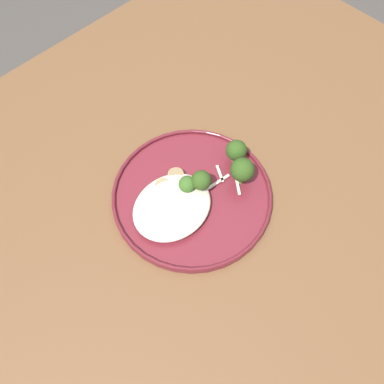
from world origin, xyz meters
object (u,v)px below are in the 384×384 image
seared_scallop_center_golden (154,194)px  broccoli_floret_near_rim (236,151)px  dinner_plate (192,195)px  seared_scallop_front_small (176,175)px  broccoli_floret_beside_noodles (242,170)px  broccoli_floret_tall_stalk (201,181)px  seared_scallop_tiny_bay (163,187)px  seared_scallop_right_edge (172,206)px  broccoli_floret_right_tilted (186,184)px

seared_scallop_center_golden → broccoli_floret_near_rim: bearing=163.4°
dinner_plate → seared_scallop_front_small: (-0.00, -0.05, 0.01)m
seared_scallop_front_small → broccoli_floret_beside_noodles: (-0.08, 0.09, 0.03)m
seared_scallop_center_golden → broccoli_floret_tall_stalk: (-0.07, 0.05, 0.03)m
seared_scallop_front_small → broccoli_floret_near_rim: bearing=155.2°
seared_scallop_center_golden → seared_scallop_front_small: bearing=-179.0°
seared_scallop_tiny_bay → broccoli_floret_near_rim: size_ratio=0.61×
seared_scallop_right_edge → dinner_plate: bearing=176.5°
seared_scallop_front_small → broccoli_floret_right_tilted: (0.01, 0.03, 0.02)m
seared_scallop_right_edge → seared_scallop_front_small: bearing=-139.6°
seared_scallop_tiny_bay → seared_scallop_center_golden: size_ratio=0.98×
seared_scallop_right_edge → seared_scallop_center_golden: (0.01, -0.04, -0.00)m
dinner_plate → seared_scallop_tiny_bay: bearing=-53.9°
broccoli_floret_near_rim → broccoli_floret_beside_noodles: broccoli_floret_beside_noodles is taller
seared_scallop_tiny_bay → broccoli_floret_right_tilted: (-0.03, 0.03, 0.02)m
seared_scallop_tiny_bay → broccoli_floret_beside_noodles: size_ratio=0.52×
seared_scallop_center_golden → broccoli_floret_near_rim: broccoli_floret_near_rim is taller
seared_scallop_front_small → broccoli_floret_beside_noodles: broccoli_floret_beside_noodles is taller
seared_scallop_tiny_bay → broccoli_floret_tall_stalk: (-0.05, 0.05, 0.02)m
broccoli_floret_right_tilted → dinner_plate: bearing=103.3°
seared_scallop_right_edge → broccoli_floret_beside_noodles: (-0.13, 0.05, 0.03)m
broccoli_floret_tall_stalk → broccoli_floret_near_rim: (-0.09, -0.00, -0.00)m
dinner_plate → seared_scallop_tiny_bay: (0.03, -0.04, 0.01)m
broccoli_floret_near_rim → broccoli_floret_beside_noodles: (0.03, 0.04, 0.01)m
seared_scallop_front_small → broccoli_floret_tall_stalk: bearing=104.7°
broccoli_floret_near_rim → broccoli_floret_right_tilted: bearing=-8.4°
dinner_plate → seared_scallop_tiny_bay: 0.05m
dinner_plate → broccoli_floret_tall_stalk: broccoli_floret_tall_stalk is taller
broccoli_floret_near_rim → broccoli_floret_beside_noodles: 0.05m
seared_scallop_center_golden → broccoli_floret_beside_noodles: broccoli_floret_beside_noodles is taller
seared_scallop_front_small → seared_scallop_center_golden: 0.06m
broccoli_floret_tall_stalk → broccoli_floret_right_tilted: size_ratio=1.24×
seared_scallop_right_edge → broccoli_floret_near_rim: 0.16m
seared_scallop_center_golden → broccoli_floret_beside_noodles: 0.16m
seared_scallop_center_golden → broccoli_floret_right_tilted: (-0.05, 0.03, 0.02)m
dinner_plate → seared_scallop_right_edge: size_ratio=9.78×
seared_scallop_front_small → seared_scallop_center_golden: (0.06, 0.00, -0.00)m
seared_scallop_front_small → seared_scallop_right_edge: 0.07m
seared_scallop_right_edge → broccoli_floret_right_tilted: 0.05m
seared_scallop_tiny_bay → broccoli_floret_tall_stalk: size_ratio=0.58×
dinner_plate → seared_scallop_right_edge: bearing=-3.5°
broccoli_floret_tall_stalk → broccoli_floret_near_rim: 0.09m
seared_scallop_center_golden → broccoli_floret_tall_stalk: broccoli_floret_tall_stalk is taller
seared_scallop_tiny_bay → seared_scallop_right_edge: same height
broccoli_floret_near_rim → broccoli_floret_beside_noodles: size_ratio=0.84×
broccoli_floret_tall_stalk → broccoli_floret_right_tilted: (0.02, -0.02, -0.01)m
broccoli_floret_tall_stalk → seared_scallop_tiny_bay: bearing=-45.4°
broccoli_floret_near_rim → seared_scallop_front_small: bearing=-24.8°
seared_scallop_right_edge → broccoli_floret_tall_stalk: 0.07m
seared_scallop_center_golden → broccoli_floret_right_tilted: 0.06m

